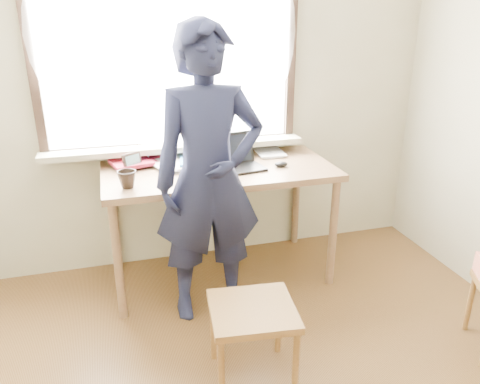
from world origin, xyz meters
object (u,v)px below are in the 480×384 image
object	(u,v)px
desk	(219,179)
mug_white	(196,154)
work_chair	(252,319)
laptop	(235,160)
person	(209,178)
mug_dark	(127,179)

from	to	relation	value
desk	mug_white	world-z (taller)	mug_white
work_chair	desk	bearing A→B (deg)	85.31
desk	laptop	size ratio (longest dim) A/B	4.24
desk	person	bearing A→B (deg)	-111.27
mug_white	work_chair	distance (m)	1.36
mug_dark	person	distance (m)	0.50
desk	person	size ratio (longest dim) A/B	0.86
desk	person	distance (m)	0.45
mug_dark	person	size ratio (longest dim) A/B	0.06
work_chair	person	distance (m)	0.86
person	desk	bearing A→B (deg)	68.33
laptop	mug_dark	size ratio (longest dim) A/B	3.23
work_chair	person	size ratio (longest dim) A/B	0.26
person	mug_white	bearing A→B (deg)	86.73
desk	mug_white	size ratio (longest dim) A/B	12.03
person	laptop	bearing A→B (deg)	53.50
mug_white	person	xyz separation A→B (m)	(-0.03, -0.59, 0.02)
desk	work_chair	distance (m)	1.13
mug_white	laptop	bearing A→B (deg)	-44.76
desk	mug_dark	distance (m)	0.68
laptop	person	world-z (taller)	person
desk	work_chair	xyz separation A→B (m)	(-0.09, -1.06, -0.38)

